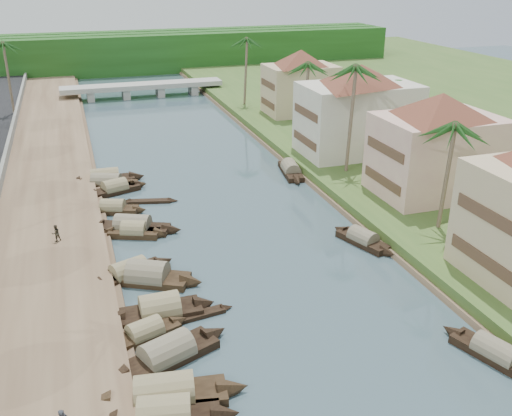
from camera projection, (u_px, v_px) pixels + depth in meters
name	position (u px, v px, depth m)	size (l,w,h in m)	color
ground	(292.00, 316.00, 38.08)	(220.00, 220.00, 0.00)	#394E56
left_bank	(43.00, 223.00, 50.82)	(10.00, 180.00, 0.80)	brown
right_bank	(390.00, 179.00, 60.75)	(16.00, 180.00, 1.20)	#365421
treeline	(124.00, 53.00, 123.86)	(120.00, 14.00, 8.00)	#193E11
bridge	(143.00, 87.00, 100.30)	(28.00, 4.00, 2.40)	#99988F
building_mid	(437.00, 143.00, 53.62)	(14.11, 14.11, 9.70)	beige
building_far	(358.00, 109.00, 65.46)	(15.59, 15.59, 10.20)	beige
building_distant	(300.00, 81.00, 83.42)	(12.62, 12.62, 9.20)	tan
sampan_2	(165.00, 395.00, 30.49)	(9.48, 3.12, 2.42)	black
sampan_3	(167.00, 355.00, 33.63)	(8.84, 4.99, 2.35)	black
sampan_4	(145.00, 333.00, 35.63)	(6.26, 3.32, 1.82)	black
sampan_5	(160.00, 311.00, 37.92)	(7.75, 2.26, 2.44)	black
sampan_6	(148.00, 277.00, 42.05)	(8.46, 5.73, 2.51)	black
sampan_7	(129.00, 273.00, 42.59)	(7.70, 4.21, 2.06)	black
sampan_8	(134.00, 232.00, 49.16)	(6.16, 3.64, 1.93)	black
sampan_9	(133.00, 227.00, 50.04)	(8.84, 5.23, 2.25)	black
sampan_10	(113.00, 209.00, 53.80)	(6.58, 3.49, 1.85)	black
sampan_11	(115.00, 189.00, 58.49)	(7.14, 3.68, 2.04)	black
sampan_12	(106.00, 183.00, 60.11)	(8.80, 4.50, 2.10)	black
sampan_13	(105.00, 179.00, 61.22)	(8.64, 2.21, 2.34)	black
sampan_14	(495.00, 354.00, 33.75)	(3.80, 7.55, 1.87)	black
sampan_15	(363.00, 240.00, 47.75)	(3.62, 6.95, 1.89)	black
sampan_16	(291.00, 170.00, 63.84)	(2.86, 8.65, 2.09)	black
canoe_1	(199.00, 315.00, 38.01)	(4.99, 1.51, 0.80)	black
canoe_2	(149.00, 202.00, 56.22)	(5.77, 2.16, 0.83)	black
palm_1	(453.00, 128.00, 44.83)	(3.20, 3.20, 10.37)	#73614D
palm_2	(353.00, 70.00, 57.10)	(3.20, 3.20, 12.57)	#73614D
palm_3	(305.00, 66.00, 70.93)	(3.20, 3.20, 10.60)	#73614D
palm_7	(245.00, 40.00, 86.82)	(3.20, 3.20, 11.56)	#73614D
palm_8	(3.00, 45.00, 80.39)	(3.20, 3.20, 11.56)	#73614D
tree_6	(392.00, 99.00, 67.66)	(4.89, 4.89, 7.79)	#4C3F2B
person_far	(56.00, 233.00, 46.37)	(0.69, 0.54, 1.43)	#393327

